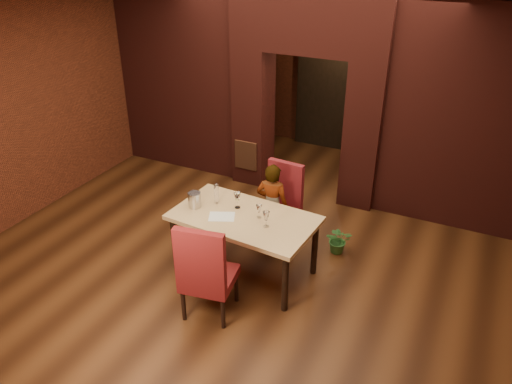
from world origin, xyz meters
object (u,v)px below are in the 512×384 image
at_px(wine_glass_c, 266,219).
at_px(potted_plant, 339,240).
at_px(wine_glass_b, 259,211).
at_px(water_bottle, 216,193).
at_px(chair_near, 209,267).
at_px(dining_table, 244,244).
at_px(person_seated, 272,206).
at_px(wine_bucket, 195,200).
at_px(wine_glass_a, 237,200).
at_px(chair_far, 278,206).

distance_m(wine_glass_c, potted_plant, 1.42).
distance_m(wine_glass_b, potted_plant, 1.39).
distance_m(wine_glass_b, water_bottle, 0.66).
relative_size(chair_near, water_bottle, 4.53).
bearing_deg(wine_glass_c, chair_near, -115.69).
height_order(wine_glass_b, water_bottle, water_bottle).
relative_size(wine_glass_b, water_bottle, 0.66).
xyz_separation_m(dining_table, chair_near, (-0.01, -0.84, 0.21)).
distance_m(chair_near, water_bottle, 1.15).
bearing_deg(potted_plant, water_bottle, -151.29).
xyz_separation_m(wine_glass_b, water_bottle, (-0.65, 0.10, 0.05)).
distance_m(person_seated, wine_bucket, 1.11).
bearing_deg(dining_table, wine_glass_a, 142.46).
xyz_separation_m(wine_glass_c, wine_bucket, (-1.02, 0.03, -0.00)).
bearing_deg(person_seated, wine_glass_b, 95.06).
relative_size(wine_glass_c, potted_plant, 0.53).
bearing_deg(wine_bucket, person_seated, 46.77).
height_order(chair_near, potted_plant, chair_near).
xyz_separation_m(person_seated, wine_glass_b, (0.12, -0.66, 0.30)).
height_order(person_seated, wine_glass_c, person_seated).
xyz_separation_m(dining_table, potted_plant, (0.97, 0.94, -0.22)).
xyz_separation_m(chair_near, wine_glass_b, (0.19, 0.89, 0.30)).
xyz_separation_m(dining_table, wine_glass_a, (-0.17, 0.15, 0.52)).
bearing_deg(chair_far, wine_glass_a, -107.75).
bearing_deg(chair_near, person_seated, -102.59).
distance_m(chair_near, wine_glass_c, 0.88).
bearing_deg(potted_plant, person_seated, -166.12).
bearing_deg(chair_near, wine_bucket, -59.77).
bearing_deg(water_bottle, wine_glass_c, -16.78).
relative_size(wine_glass_c, water_bottle, 0.75).
bearing_deg(wine_glass_c, potted_plant, 59.01).
bearing_deg(potted_plant, wine_glass_c, -120.99).
relative_size(wine_glass_a, water_bottle, 0.78).
height_order(wine_glass_b, wine_glass_c, wine_glass_c).
relative_size(person_seated, potted_plant, 3.19).
distance_m(chair_far, wine_glass_a, 0.80).
distance_m(chair_far, chair_near, 1.66).
distance_m(wine_glass_b, wine_bucket, 0.86).
xyz_separation_m(chair_far, person_seated, (-0.04, -0.10, 0.04)).
relative_size(chair_near, wine_glass_b, 6.84).
relative_size(wine_bucket, potted_plant, 0.52).
bearing_deg(chair_far, potted_plant, 13.02).
bearing_deg(wine_glass_c, chair_far, 104.99).
height_order(dining_table, person_seated, person_seated).
height_order(wine_glass_b, wine_bucket, wine_bucket).
height_order(wine_bucket, potted_plant, wine_bucket).
bearing_deg(potted_plant, wine_glass_b, -131.57).
bearing_deg(chair_near, chair_far, -103.83).
bearing_deg(wine_glass_b, wine_glass_a, 164.08).
height_order(chair_near, water_bottle, chair_near).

